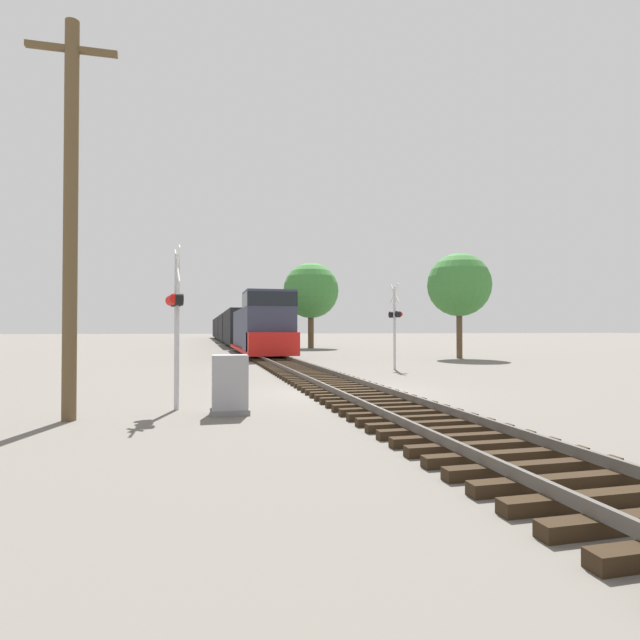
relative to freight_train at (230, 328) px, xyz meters
The scene contains 9 objects.
ground_plane 57.68m from the freight_train, 90.00° to the right, with size 400.00×400.00×0.00m, color #666059.
rail_track_bed 57.68m from the freight_train, 90.00° to the right, with size 2.60×160.00×0.31m.
freight_train is the anchor object (origin of this frame).
crossing_signal_near 59.99m from the freight_train, 94.63° to the right, with size 0.46×1.02×3.86m.
crossing_signal_far 50.31m from the freight_train, 84.67° to the right, with size 0.37×1.01×4.05m.
relay_cabinet 60.83m from the freight_train, 93.41° to the right, with size 0.86×0.64×1.33m.
utility_pole 61.16m from the freight_train, 96.51° to the right, with size 1.80×0.29×8.42m.
tree_far_right 44.41m from the freight_train, 74.02° to the right, with size 4.12×4.12×6.87m.
tree_mid_background 24.31m from the freight_train, 74.03° to the right, with size 5.57×5.57×8.58m.
Camera 1 is at (-4.29, -14.42, 1.91)m, focal length 28.00 mm.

